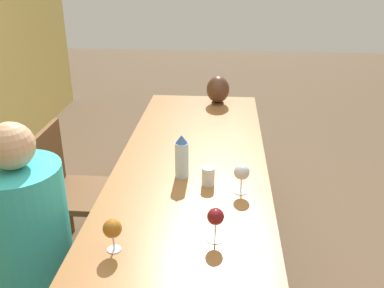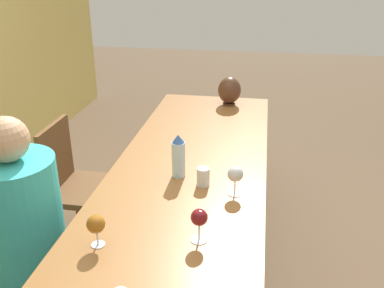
% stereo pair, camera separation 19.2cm
% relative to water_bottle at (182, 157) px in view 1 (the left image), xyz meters
% --- Properties ---
extents(ground_plane, '(14.00, 14.00, 0.00)m').
position_rel_water_bottle_xyz_m(ground_plane, '(0.02, -0.04, -0.87)').
color(ground_plane, brown).
extents(dining_table, '(2.80, 0.84, 0.76)m').
position_rel_water_bottle_xyz_m(dining_table, '(0.02, -0.04, -0.18)').
color(dining_table, '#936033').
rests_on(dining_table, ground_plane).
extents(water_bottle, '(0.07, 0.07, 0.24)m').
position_rel_water_bottle_xyz_m(water_bottle, '(0.00, 0.00, 0.00)').
color(water_bottle, silver).
rests_on(water_bottle, dining_table).
extents(water_tumbler, '(0.07, 0.07, 0.10)m').
position_rel_water_bottle_xyz_m(water_tumbler, '(-0.08, -0.14, -0.07)').
color(water_tumbler, silver).
rests_on(water_tumbler, dining_table).
extents(vase, '(0.18, 0.18, 0.22)m').
position_rel_water_bottle_xyz_m(vase, '(1.23, -0.16, 0.00)').
color(vase, '#4C2D1E').
rests_on(vase, dining_table).
extents(wine_glass_0, '(0.08, 0.08, 0.14)m').
position_rel_water_bottle_xyz_m(wine_glass_0, '(-0.63, 0.21, -0.02)').
color(wine_glass_0, silver).
rests_on(wine_glass_0, dining_table).
extents(wine_glass_1, '(0.08, 0.08, 0.15)m').
position_rel_water_bottle_xyz_m(wine_glass_1, '(-0.14, -0.31, -0.01)').
color(wine_glass_1, silver).
rests_on(wine_glass_1, dining_table).
extents(wine_glass_3, '(0.07, 0.07, 0.15)m').
position_rel_water_bottle_xyz_m(wine_glass_3, '(-0.53, -0.19, -0.01)').
color(wine_glass_3, silver).
rests_on(wine_glass_3, dining_table).
extents(chair_near, '(0.44, 0.44, 0.87)m').
position_rel_water_bottle_xyz_m(chair_near, '(-0.44, 0.74, -0.40)').
color(chair_near, brown).
rests_on(chair_near, ground_plane).
extents(chair_far, '(0.44, 0.44, 0.87)m').
position_rel_water_bottle_xyz_m(chair_far, '(0.32, 0.74, -0.40)').
color(chair_far, brown).
rests_on(chair_far, ground_plane).
extents(person_near, '(0.39, 0.39, 1.21)m').
position_rel_water_bottle_xyz_m(person_near, '(-0.44, 0.65, -0.24)').
color(person_near, '#2D2D38').
rests_on(person_near, ground_plane).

